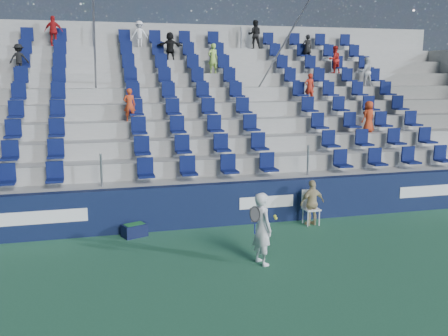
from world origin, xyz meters
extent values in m
plane|color=#296041|center=(0.00, 0.00, 0.00)|extent=(70.00, 70.00, 0.00)
cube|color=#0F193A|center=(0.00, 3.15, 0.60)|extent=(24.00, 0.30, 1.20)
cube|color=white|center=(-5.00, 2.99, 0.62)|extent=(3.20, 0.02, 0.34)
cube|color=white|center=(1.50, 2.99, 0.62)|extent=(1.60, 0.02, 0.34)
cube|color=white|center=(7.00, 2.99, 0.62)|extent=(2.40, 0.02, 0.34)
cube|color=#A3A39E|center=(0.00, 3.72, 0.60)|extent=(24.00, 0.85, 1.20)
cube|color=#A3A39E|center=(0.00, 4.57, 0.85)|extent=(24.00, 0.85, 1.70)
cube|color=#A3A39E|center=(0.00, 5.42, 1.10)|extent=(24.00, 0.85, 2.20)
cube|color=#A3A39E|center=(0.00, 6.28, 1.35)|extent=(24.00, 0.85, 2.70)
cube|color=#A3A39E|center=(0.00, 7.12, 1.60)|extent=(24.00, 0.85, 3.20)
cube|color=#A3A39E|center=(0.00, 7.97, 1.85)|extent=(24.00, 0.85, 3.70)
cube|color=#A3A39E|center=(0.00, 8.82, 2.10)|extent=(24.00, 0.85, 4.20)
cube|color=#A3A39E|center=(0.00, 9.68, 2.35)|extent=(24.00, 0.85, 4.70)
cube|color=#A3A39E|center=(0.00, 10.52, 2.60)|extent=(24.00, 0.85, 5.20)
cube|color=#A3A39E|center=(0.00, 11.20, 3.10)|extent=(24.00, 0.50, 6.20)
cube|color=#0B1344|center=(0.00, 3.72, 1.55)|extent=(16.05, 0.50, 0.70)
cube|color=#0B1344|center=(0.00, 4.57, 2.05)|extent=(16.05, 0.50, 0.70)
cube|color=#0B1344|center=(0.00, 5.42, 2.55)|extent=(16.05, 0.50, 0.70)
cube|color=#0B1344|center=(0.00, 6.28, 3.05)|extent=(16.05, 0.50, 0.70)
cube|color=#0B1344|center=(0.00, 7.12, 3.55)|extent=(16.05, 0.50, 0.70)
cube|color=#0B1344|center=(0.00, 7.97, 4.05)|extent=(16.05, 0.50, 0.70)
cube|color=#0B1344|center=(0.00, 8.82, 4.55)|extent=(16.05, 0.50, 0.70)
cube|color=#0B1344|center=(0.00, 9.68, 5.05)|extent=(16.05, 0.50, 0.70)
cube|color=#0B1344|center=(0.00, 10.52, 5.55)|extent=(16.05, 0.50, 0.70)
cylinder|color=gray|center=(-3.00, 7.12, 4.35)|extent=(0.06, 7.68, 4.55)
cylinder|color=gray|center=(3.00, 7.12, 4.35)|extent=(0.06, 7.68, 4.55)
imported|color=silver|center=(7.31, 7.93, 4.26)|extent=(0.59, 0.49, 1.12)
imported|color=red|center=(6.36, 8.77, 4.74)|extent=(0.59, 0.49, 1.08)
imported|color=red|center=(-4.43, 10.47, 5.77)|extent=(0.69, 0.36, 1.13)
imported|color=black|center=(5.54, 9.62, 5.24)|extent=(0.39, 0.26, 1.07)
imported|color=black|center=(-0.15, 9.62, 5.23)|extent=(0.98, 0.33, 1.05)
imported|color=#B43718|center=(6.01, 5.38, 2.74)|extent=(0.61, 0.50, 1.08)
imported|color=#B52818|center=(4.55, 7.08, 3.70)|extent=(0.39, 0.29, 1.01)
imported|color=#9AC950|center=(1.33, 8.77, 4.75)|extent=(0.46, 0.36, 1.11)
imported|color=black|center=(-5.51, 8.77, 4.70)|extent=(0.65, 0.39, 1.00)
imported|color=black|center=(3.54, 10.47, 5.79)|extent=(0.68, 0.59, 1.17)
imported|color=#C73E1A|center=(-2.01, 6.23, 3.22)|extent=(0.39, 0.27, 1.04)
imported|color=white|center=(-1.22, 10.47, 5.71)|extent=(0.69, 0.44, 1.02)
imported|color=silver|center=(0.36, 0.10, 0.82)|extent=(0.54, 0.68, 1.64)
cylinder|color=navy|center=(0.11, -0.15, 0.94)|extent=(0.03, 0.03, 0.28)
torus|color=black|center=(0.11, -0.15, 1.24)|extent=(0.30, 0.17, 0.28)
plane|color=#262626|center=(0.11, -0.15, 1.24)|extent=(0.30, 0.16, 0.29)
sphere|color=#CDD130|center=(0.61, -0.10, 1.10)|extent=(0.07, 0.07, 0.07)
sphere|color=#CDD130|center=(0.61, -0.04, 1.13)|extent=(0.07, 0.07, 0.07)
cube|color=white|center=(2.67, 2.55, 0.45)|extent=(0.45, 0.45, 0.04)
cube|color=white|center=(2.67, 2.75, 0.71)|extent=(0.43, 0.06, 0.53)
cylinder|color=white|center=(2.50, 2.38, 0.21)|extent=(0.03, 0.03, 0.43)
cylinder|color=white|center=(2.85, 2.38, 0.21)|extent=(0.03, 0.03, 0.43)
cylinder|color=white|center=(2.50, 2.72, 0.21)|extent=(0.03, 0.03, 0.43)
cylinder|color=white|center=(2.85, 2.72, 0.21)|extent=(0.03, 0.03, 0.43)
imported|color=tan|center=(2.67, 2.50, 0.65)|extent=(0.80, 0.43, 1.29)
cube|color=black|center=(-2.24, 2.75, 0.17)|extent=(0.71, 0.59, 0.33)
cube|color=#1E662D|center=(-2.24, 2.75, 0.24)|extent=(0.57, 0.45, 0.20)
camera|label=1|loc=(-3.14, -9.94, 4.21)|focal=40.00mm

